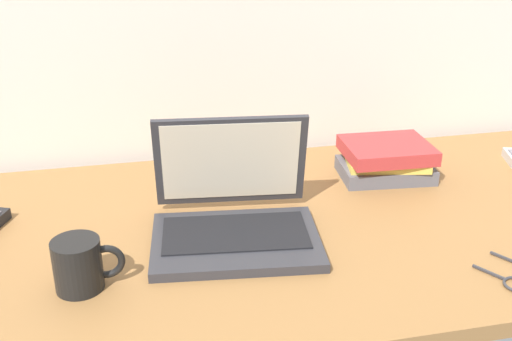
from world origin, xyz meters
TOP-DOWN VIEW (x-y plane):
  - desk at (0.00, 0.00)m, footprint 1.60×0.76m
  - laptop at (-0.10, -0.02)m, footprint 0.33×0.30m
  - coffee_mug at (-0.38, -0.14)m, footprint 0.12×0.08m
  - book_stack at (0.29, 0.17)m, footprint 0.22×0.17m

SIDE VIEW (x-z plane):
  - desk at x=0.00m, z-range 0.00..0.03m
  - book_stack at x=0.29m, z-range 0.03..0.11m
  - coffee_mug at x=-0.38m, z-range 0.03..0.12m
  - laptop at x=-0.10m, z-range -0.03..0.18m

